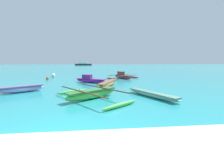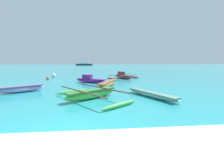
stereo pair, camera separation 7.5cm
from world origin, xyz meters
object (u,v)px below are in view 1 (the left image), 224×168
object	(u,v)px
moored_boat_1	(22,89)
distant_ferry	(83,64)
moored_boat_0	(92,94)
mooring_buoy_1	(53,75)
moored_boat_5	(108,84)
mooring_buoy_0	(47,78)
moored_boat_2	(90,80)
moored_boat_4	(152,94)
moored_boat_3	(123,76)

from	to	relation	value
moored_boat_1	distant_ferry	bearing A→B (deg)	57.27
moored_boat_0	mooring_buoy_1	xyz separation A→B (m)	(-5.52, 12.25, -0.00)
moored_boat_5	mooring_buoy_1	distance (m)	10.61
mooring_buoy_0	mooring_buoy_1	world-z (taller)	mooring_buoy_1
moored_boat_1	moored_boat_2	xyz separation A→B (m)	(4.36, 4.39, 0.03)
moored_boat_1	moored_boat_4	size ratio (longest dim) A/B	0.74
moored_boat_0	moored_boat_3	bearing A→B (deg)	33.44
moored_boat_3	mooring_buoy_0	world-z (taller)	moored_boat_3
moored_boat_3	mooring_buoy_0	bearing A→B (deg)	-118.21
moored_boat_0	moored_boat_3	xyz separation A→B (m)	(3.38, 9.87, 0.01)
moored_boat_0	moored_boat_1	bearing A→B (deg)	117.04
moored_boat_1	distant_ferry	size ratio (longest dim) A/B	0.29
moored_boat_4	mooring_buoy_1	size ratio (longest dim) A/B	7.07
moored_boat_5	moored_boat_0	bearing A→B (deg)	-173.47
moored_boat_0	moored_boat_5	world-z (taller)	moored_boat_0
moored_boat_2	mooring_buoy_1	xyz separation A→B (m)	(-5.11, 5.60, -0.02)
moored_boat_1	moored_boat_2	distance (m)	6.19
moored_boat_5	mooring_buoy_0	distance (m)	8.62
moored_boat_1	moored_boat_2	size ratio (longest dim) A/B	0.84
moored_boat_1	mooring_buoy_0	size ratio (longest dim) A/B	8.07
moored_boat_3	moored_boat_0	bearing A→B (deg)	-49.13
mooring_buoy_0	moored_boat_1	bearing A→B (deg)	-84.91
moored_boat_3	distant_ferry	distance (m)	69.45
moored_boat_1	mooring_buoy_1	xyz separation A→B (m)	(-0.75, 9.99, 0.01)
moored_boat_3	mooring_buoy_0	distance (m)	8.81
moored_boat_4	moored_boat_5	xyz separation A→B (m)	(-2.28, 3.92, 0.08)
moored_boat_5	distant_ferry	distance (m)	74.97
moored_boat_0	mooring_buoy_1	distance (m)	13.43
moored_boat_1	distant_ferry	xyz separation A→B (m)	(-2.68, 76.21, 0.59)
moored_boat_0	mooring_buoy_0	bearing A→B (deg)	81.91
moored_boat_0	moored_boat_2	xyz separation A→B (m)	(-0.41, 6.65, 0.02)
moored_boat_3	moored_boat_4	world-z (taller)	moored_boat_3
moored_boat_0	moored_boat_1	xyz separation A→B (m)	(-4.77, 2.26, -0.01)
moored_boat_0	moored_boat_4	size ratio (longest dim) A/B	1.36
moored_boat_3	moored_boat_5	distance (m)	6.28
distant_ferry	moored_boat_2	bearing A→B (deg)	-84.40
moored_boat_0	moored_boat_1	distance (m)	5.28
moored_boat_0	moored_boat_1	size ratio (longest dim) A/B	1.84
moored_boat_0	moored_boat_5	size ratio (longest dim) A/B	1.29
moored_boat_1	mooring_buoy_0	xyz separation A→B (m)	(-0.65, 7.30, -0.08)
moored_boat_2	mooring_buoy_0	size ratio (longest dim) A/B	9.57
moored_boat_1	moored_boat_5	world-z (taller)	same
moored_boat_0	moored_boat_4	world-z (taller)	moored_boat_0
moored_boat_1	moored_boat_2	world-z (taller)	moored_boat_2
moored_boat_4	mooring_buoy_1	xyz separation A→B (m)	(-8.96, 12.17, 0.09)
moored_boat_1	moored_boat_4	bearing A→B (deg)	-49.58
moored_boat_2	moored_boat_4	distance (m)	7.62
moored_boat_5	moored_boat_4	bearing A→B (deg)	-127.03
distant_ferry	mooring_buoy_0	bearing A→B (deg)	-88.31
moored_boat_4	moored_boat_3	bearing A→B (deg)	154.01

